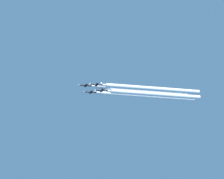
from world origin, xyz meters
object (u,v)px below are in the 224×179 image
(jet_left_wingman, at_px, (96,84))
(jet_slot, at_px, (101,90))
(jet_lead, at_px, (85,85))
(jet_right_wingman, at_px, (90,92))

(jet_left_wingman, bearing_deg, jet_slot, -34.52)
(jet_lead, xyz_separation_m, jet_slot, (-0.35, -14.50, -3.65))
(jet_lead, distance_m, jet_left_wingman, 13.04)
(jet_left_wingman, height_order, jet_right_wingman, jet_left_wingman)
(jet_right_wingman, xyz_separation_m, jet_slot, (-11.31, -7.63, -1.41))
(jet_left_wingman, xyz_separation_m, jet_slot, (10.07, -6.92, -1.66))
(jet_lead, height_order, jet_slot, jet_lead)
(jet_right_wingman, relative_size, jet_slot, 1.00)
(jet_slot, bearing_deg, jet_right_wingman, 34.01)
(jet_lead, bearing_deg, jet_right_wingman, -32.10)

